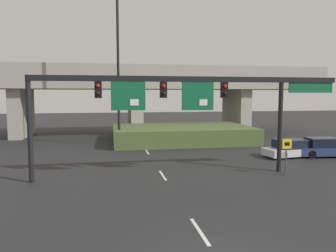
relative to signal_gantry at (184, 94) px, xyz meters
name	(u,v)px	position (x,y,z in m)	size (l,w,h in m)	color
lane_markings	(154,162)	(-1.22, 4.44, -4.92)	(0.14, 27.26, 0.01)	silver
signal_gantry	(184,94)	(0.00, 0.00, 0.00)	(18.75, 0.44, 5.99)	black
speed_limit_sign	(287,151)	(6.21, -0.97, -3.43)	(0.60, 0.11, 2.29)	#4C4C4C
highway_light_pole_near	(118,45)	(-3.48, 11.86, 4.53)	(0.70, 0.36, 18.15)	black
overpass_bridge	(135,87)	(-1.22, 21.37, 0.88)	(46.47, 8.35, 8.23)	#A39E93
grass_embankment	(181,134)	(3.01, 14.08, -4.12)	(14.04, 9.02, 1.62)	#4C6033
parked_sedan_near_right	(291,149)	(9.73, 4.34, -4.28)	(4.68, 2.36, 1.39)	silver
parked_sedan_mid_right	(323,148)	(12.33, 4.04, -4.24)	(4.64, 2.33, 1.50)	navy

